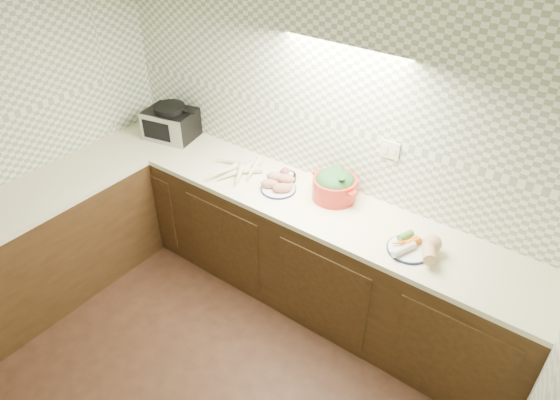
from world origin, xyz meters
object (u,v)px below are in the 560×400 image
Objects in this scene: parsnip_pile at (243,172)px; veg_plate at (420,245)px; onion_bowl at (287,176)px; dutch_oven at (335,185)px; toaster_oven at (171,122)px; sweet_potato_plate at (279,184)px.

parsnip_pile is 1.41m from veg_plate.
onion_bowl is at bearing 27.10° from parsnip_pile.
dutch_oven is (0.69, 0.17, 0.07)m from parsnip_pile.
toaster_oven is 1.19m from onion_bowl.
dutch_oven is (1.58, 0.05, -0.03)m from toaster_oven.
onion_bowl is (1.18, 0.03, -0.10)m from toaster_oven.
toaster_oven is at bearing -164.67° from dutch_oven.
veg_plate is (1.12, -0.16, 0.01)m from onion_bowl.
sweet_potato_plate is 1.10m from veg_plate.
onion_bowl is at bearing -10.89° from toaster_oven.
dutch_oven is at bearing 13.62° from parsnip_pile.
onion_bowl is (-0.02, 0.13, -0.01)m from sweet_potato_plate.
veg_plate is (1.09, -0.03, 0.00)m from sweet_potato_plate.
sweet_potato_plate is (0.32, 0.02, 0.01)m from parsnip_pile.
toaster_oven is at bearing 172.24° from parsnip_pile.
veg_plate reaches higher than onion_bowl.
toaster_oven reaches higher than veg_plate.
toaster_oven is 1.58m from dutch_oven.
dutch_oven reaches higher than veg_plate.
toaster_oven is 2.31m from veg_plate.
dutch_oven reaches higher than sweet_potato_plate.
toaster_oven is 1.21m from sweet_potato_plate.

